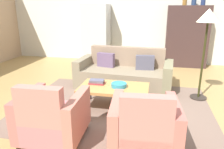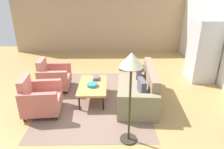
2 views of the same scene
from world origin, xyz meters
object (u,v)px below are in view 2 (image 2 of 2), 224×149
book_stack (96,78)px  armchair_left (53,78)px  floor_lamp (131,69)px  armchair_right (39,99)px  refrigerator (203,51)px  couch (139,89)px  coffee_table (93,86)px  fruit_bowl (92,85)px

book_stack → armchair_left: bearing=-102.1°
armchair_left → book_stack: 1.27m
book_stack → floor_lamp: 2.26m
armchair_right → armchair_left: bearing=174.9°
armchair_left → refrigerator: 4.50m
couch → book_stack: couch is taller
armchair_right → floor_lamp: (0.96, 1.95, 1.10)m
couch → armchair_left: armchair_left is taller
coffee_table → armchair_right: bearing=-62.5°
refrigerator → floor_lamp: size_ratio=1.08×
couch → coffee_table: (-0.01, -1.19, 0.09)m
coffee_table → armchair_left: (-0.60, -1.17, -0.03)m
book_stack → fruit_bowl: bearing=-9.5°
couch → armchair_left: (-0.60, -2.35, 0.06)m
couch → armchair_left: 2.43m
couch → refrigerator: bearing=-55.0°
fruit_bowl → floor_lamp: floor_lamp is taller
coffee_table → armchair_left: size_ratio=1.36×
refrigerator → couch: bearing=-59.0°
fruit_bowl → floor_lamp: (1.48, 0.78, 1.00)m
couch → floor_lamp: 1.98m
armchair_left → armchair_right: same height
couch → fruit_bowl: bearing=97.9°
book_stack → refrigerator: 3.34m
refrigerator → book_stack: bearing=-74.2°
armchair_right → fruit_bowl: (-0.52, 1.17, 0.10)m
couch → refrigerator: (-1.24, 2.06, 0.64)m
coffee_table → couch: bearing=89.7°
coffee_table → book_stack: 0.35m
coffee_table → armchair_left: 1.31m
fruit_bowl → floor_lamp: 1.95m
book_stack → floor_lamp: size_ratio=0.16×
armchair_right → fruit_bowl: size_ratio=3.27×
fruit_bowl → book_stack: 0.43m
coffee_table → refrigerator: refrigerator is taller
couch → armchair_right: armchair_right is taller
couch → fruit_bowl: couch is taller
book_stack → floor_lamp: (1.90, 0.71, 0.99)m
fruit_bowl → refrigerator: size_ratio=0.15×
armchair_right → refrigerator: (-1.84, 4.42, 0.58)m
armchair_left → refrigerator: (-0.64, 4.42, 0.58)m
armchair_right → refrigerator: bearing=107.5°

